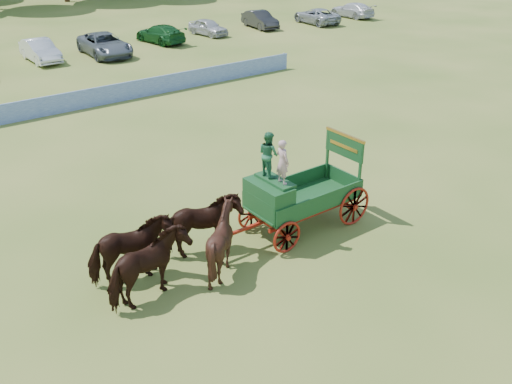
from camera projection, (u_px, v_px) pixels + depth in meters
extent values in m
plane|color=olive|center=(352.00, 226.00, 19.73)|extent=(160.00, 160.00, 0.00)
imported|color=black|center=(149.00, 268.00, 15.61)|extent=(2.64, 1.65, 2.06)
imported|color=black|center=(131.00, 251.00, 16.40)|extent=(2.56, 1.39, 2.06)
imported|color=black|center=(222.00, 241.00, 16.90)|extent=(1.88, 1.67, 2.07)
imported|color=black|center=(202.00, 226.00, 17.69)|extent=(2.63, 1.63, 2.06)
cube|color=#AA2511|center=(268.00, 224.00, 18.67)|extent=(0.12, 2.00, 0.12)
cube|color=#AA2511|center=(335.00, 199.00, 20.29)|extent=(0.12, 2.00, 0.12)
cube|color=#AA2511|center=(314.00, 214.00, 19.03)|extent=(3.80, 0.10, 0.12)
cube|color=#AA2511|center=(293.00, 202.00, 19.82)|extent=(3.80, 0.10, 0.12)
cube|color=#AA2511|center=(246.00, 228.00, 18.12)|extent=(2.80, 0.09, 0.09)
cube|color=#184A1F|center=(303.00, 200.00, 19.30)|extent=(3.80, 1.80, 0.10)
cube|color=#184A1F|center=(322.00, 202.00, 18.54)|extent=(3.80, 0.06, 0.55)
cube|color=#184A1F|center=(287.00, 184.00, 19.79)|extent=(3.80, 0.06, 0.55)
cube|color=#184A1F|center=(344.00, 178.00, 20.18)|extent=(0.06, 1.80, 0.55)
cube|color=#184A1F|center=(269.00, 198.00, 18.25)|extent=(0.85, 1.70, 1.05)
cube|color=#184A1F|center=(275.00, 180.00, 18.13)|extent=(0.55, 1.50, 0.08)
cube|color=#184A1F|center=(259.00, 207.00, 18.13)|extent=(0.10, 1.60, 0.65)
cube|color=#184A1F|center=(264.00, 214.00, 18.36)|extent=(0.55, 1.60, 0.06)
cube|color=#184A1F|center=(360.00, 170.00, 19.27)|extent=(0.08, 0.08, 1.80)
cube|color=#184A1F|center=(327.00, 155.00, 20.41)|extent=(0.08, 0.08, 1.80)
cube|color=#184A1F|center=(344.00, 146.00, 19.57)|extent=(0.07, 1.75, 0.75)
cube|color=#C68733|center=(345.00, 135.00, 19.40)|extent=(0.08, 1.80, 0.09)
cube|color=#C68733|center=(344.00, 146.00, 19.55)|extent=(0.02, 1.30, 0.12)
torus|color=#AA2511|center=(287.00, 237.00, 18.02)|extent=(1.09, 0.09, 1.09)
torus|color=#AA2511|center=(251.00, 214.00, 19.37)|extent=(1.09, 0.09, 1.09)
torus|color=#AA2511|center=(354.00, 206.00, 19.56)|extent=(1.39, 0.09, 1.39)
torus|color=#AA2511|center=(317.00, 187.00, 20.92)|extent=(1.39, 0.09, 1.39)
imported|color=#C4969A|center=(283.00, 162.00, 17.54)|extent=(0.34, 0.52, 1.44)
imported|color=#286B44|center=(269.00, 154.00, 18.03)|extent=(0.56, 0.72, 1.49)
cube|color=#1B3B95|center=(107.00, 95.00, 31.82)|extent=(26.00, 0.08, 1.05)
imported|color=silver|center=(40.00, 51.00, 40.50)|extent=(1.67, 4.71, 1.55)
imported|color=slate|center=(105.00, 45.00, 42.16)|extent=(3.00, 5.95, 1.61)
imported|color=#144C1E|center=(160.00, 34.00, 46.19)|extent=(2.65, 5.21, 1.45)
imported|color=#B2B2B7|center=(208.00, 27.00, 48.94)|extent=(2.11, 4.17, 1.36)
imported|color=#262628|center=(260.00, 20.00, 51.87)|extent=(2.20, 4.72, 1.50)
imported|color=#999EA5|center=(316.00, 16.00, 53.85)|extent=(2.70, 5.24, 1.41)
imported|color=silver|center=(352.00, 10.00, 56.97)|extent=(2.11, 4.94, 1.42)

